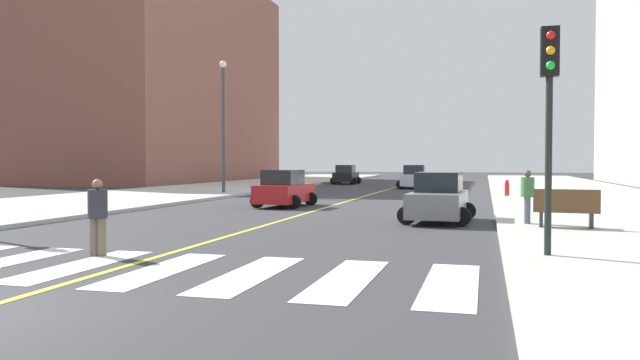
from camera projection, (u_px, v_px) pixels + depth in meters
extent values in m
cube|color=#B2ADA3|center=(626.00, 212.00, 24.34)|extent=(10.00, 120.00, 0.15)
cube|color=#B2ADA3|center=(87.00, 201.00, 30.63)|extent=(10.00, 120.00, 0.15)
cube|color=silver|center=(5.00, 262.00, 12.73)|extent=(0.90, 4.00, 0.01)
cube|color=silver|center=(80.00, 266.00, 12.27)|extent=(0.90, 4.00, 0.01)
cube|color=silver|center=(162.00, 270.00, 11.80)|extent=(0.90, 4.00, 0.01)
cube|color=silver|center=(250.00, 274.00, 11.34)|extent=(0.90, 4.00, 0.01)
cube|color=silver|center=(346.00, 279.00, 10.87)|extent=(0.90, 4.00, 0.01)
cube|color=silver|center=(451.00, 284.00, 10.41)|extent=(0.90, 4.00, 0.01)
cube|color=yellow|center=(391.00, 188.00, 46.80)|extent=(0.16, 80.00, 0.01)
cube|color=brown|center=(158.00, 78.00, 64.97)|extent=(16.00, 32.00, 21.58)
cube|color=red|center=(285.00, 193.00, 28.17)|extent=(1.86, 3.82, 0.80)
cube|color=#1E2328|center=(283.00, 177.00, 27.93)|extent=(1.51, 1.94, 0.68)
cylinder|color=black|center=(311.00, 199.00, 29.03)|extent=(0.62, 0.22, 0.61)
cylinder|color=black|center=(276.00, 198.00, 29.55)|extent=(0.62, 0.22, 0.61)
cylinder|color=black|center=(294.00, 202.00, 26.81)|extent=(0.62, 0.22, 0.61)
cylinder|color=black|center=(257.00, 201.00, 27.33)|extent=(0.62, 0.22, 0.61)
cube|color=slate|center=(438.00, 204.00, 21.04)|extent=(1.90, 3.87, 0.81)
cube|color=#1E2328|center=(439.00, 182.00, 21.23)|extent=(1.53, 1.96, 0.69)
cylinder|color=black|center=(407.00, 215.00, 20.19)|extent=(0.62, 0.23, 0.61)
cylinder|color=black|center=(461.00, 217.00, 19.66)|extent=(0.62, 0.23, 0.61)
cylinder|color=black|center=(418.00, 210.00, 22.43)|extent=(0.62, 0.23, 0.61)
cylinder|color=black|center=(467.00, 211.00, 21.90)|extent=(0.62, 0.23, 0.61)
cube|color=#B7B7BC|center=(414.00, 180.00, 46.83)|extent=(1.93, 4.02, 0.85)
cube|color=#1E2328|center=(414.00, 170.00, 47.04)|extent=(1.58, 2.03, 0.72)
cylinder|color=black|center=(400.00, 185.00, 45.85)|extent=(0.65, 0.23, 0.64)
cylinder|color=black|center=(425.00, 185.00, 45.44)|extent=(0.65, 0.23, 0.64)
cylinder|color=black|center=(403.00, 183.00, 48.25)|extent=(0.65, 0.23, 0.64)
cylinder|color=black|center=(427.00, 184.00, 47.84)|extent=(0.65, 0.23, 0.64)
cube|color=black|center=(346.00, 177.00, 55.69)|extent=(1.86, 3.90, 0.82)
cube|color=#1E2328|center=(346.00, 169.00, 55.44)|extent=(1.53, 1.97, 0.70)
cylinder|color=black|center=(358.00, 180.00, 56.66)|extent=(0.63, 0.22, 0.62)
cylinder|color=black|center=(339.00, 180.00, 57.06)|extent=(0.63, 0.22, 0.62)
cylinder|color=black|center=(353.00, 181.00, 54.34)|extent=(0.63, 0.22, 0.62)
cylinder|color=black|center=(334.00, 181.00, 54.74)|extent=(0.63, 0.22, 0.62)
cylinder|color=black|center=(548.00, 166.00, 12.65)|extent=(0.14, 0.14, 3.65)
cube|color=black|center=(550.00, 52.00, 12.58)|extent=(0.36, 0.28, 1.00)
sphere|color=red|center=(551.00, 35.00, 12.40)|extent=(0.18, 0.18, 0.18)
sphere|color=orange|center=(551.00, 50.00, 12.41)|extent=(0.18, 0.18, 0.18)
sphere|color=green|center=(550.00, 65.00, 12.42)|extent=(0.18, 0.18, 0.18)
cube|color=brown|center=(566.00, 211.00, 17.95)|extent=(1.84, 0.71, 0.08)
cube|color=brown|center=(566.00, 200.00, 17.71)|extent=(1.80, 0.22, 0.60)
cube|color=#2D2D33|center=(541.00, 219.00, 18.19)|extent=(0.14, 0.48, 0.44)
cube|color=#2D2D33|center=(591.00, 221.00, 17.73)|extent=(0.14, 0.48, 0.44)
cylinder|color=brown|center=(102.00, 237.00, 13.49)|extent=(0.19, 0.19, 0.83)
cylinder|color=brown|center=(94.00, 237.00, 13.52)|extent=(0.19, 0.19, 0.83)
cylinder|color=#2D2D33|center=(98.00, 204.00, 13.48)|extent=(0.42, 0.42, 0.63)
sphere|color=#936B4C|center=(97.00, 184.00, 13.47)|extent=(0.23, 0.23, 0.23)
cylinder|color=slate|center=(527.00, 210.00, 19.18)|extent=(0.19, 0.19, 0.82)
cylinder|color=slate|center=(527.00, 210.00, 19.02)|extent=(0.19, 0.19, 0.82)
cylinder|color=#47844C|center=(527.00, 187.00, 19.07)|extent=(0.41, 0.41, 0.61)
sphere|color=brown|center=(528.00, 174.00, 19.06)|extent=(0.22, 0.22, 0.22)
cylinder|color=red|center=(507.00, 189.00, 34.32)|extent=(0.26, 0.26, 0.70)
sphere|color=red|center=(507.00, 182.00, 34.30)|extent=(0.22, 0.22, 0.22)
cylinder|color=#38383D|center=(223.00, 130.00, 37.95)|extent=(0.20, 0.20, 7.68)
sphere|color=silver|center=(223.00, 64.00, 37.82)|extent=(0.44, 0.44, 0.44)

